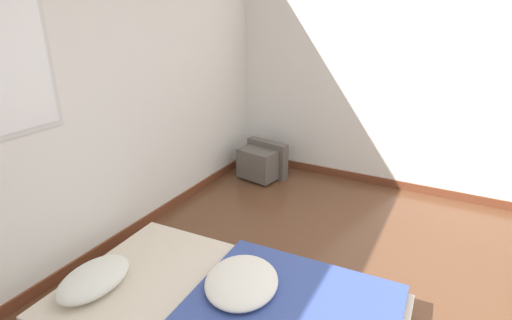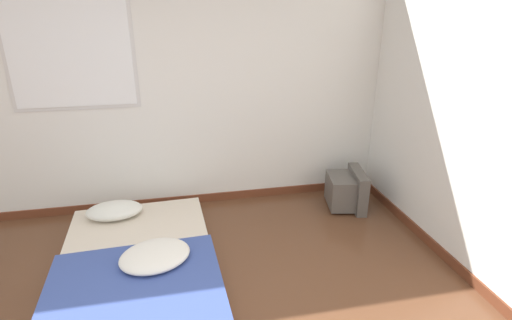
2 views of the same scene
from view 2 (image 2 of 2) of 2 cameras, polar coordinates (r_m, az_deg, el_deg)
wall_back at (r=4.17m, az=-15.48°, el=9.83°), size 7.33×0.08×2.60m
mattress_bed at (r=3.40m, az=-16.70°, el=-14.96°), size 1.32×2.14×0.31m
crt_tv at (r=4.44m, az=12.89°, el=-4.19°), size 0.45×0.53×0.42m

